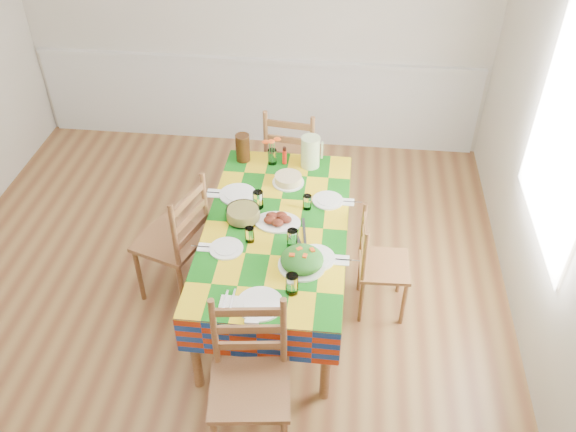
{
  "coord_description": "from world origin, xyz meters",
  "views": [
    {
      "loc": [
        0.93,
        -3.01,
        3.43
      ],
      "look_at": [
        0.58,
        0.14,
        0.88
      ],
      "focal_mm": 38.0,
      "sensor_mm": 36.0,
      "label": 1
    }
  ],
  "objects_px": {
    "green_pitcher": "(310,152)",
    "chair_left": "(176,241)",
    "tea_pitcher": "(243,148)",
    "dining_table": "(276,234)",
    "chair_far": "(293,159)",
    "chair_right": "(379,265)",
    "chair_near": "(250,382)",
    "meat_platter": "(277,220)"
  },
  "relations": [
    {
      "from": "dining_table",
      "to": "meat_platter",
      "type": "distance_m",
      "value": 0.11
    },
    {
      "from": "chair_near",
      "to": "chair_left",
      "type": "bearing_deg",
      "value": 115.25
    },
    {
      "from": "green_pitcher",
      "to": "chair_right",
      "type": "bearing_deg",
      "value": -53.69
    },
    {
      "from": "green_pitcher",
      "to": "tea_pitcher",
      "type": "bearing_deg",
      "value": 177.71
    },
    {
      "from": "meat_platter",
      "to": "green_pitcher",
      "type": "height_order",
      "value": "green_pitcher"
    },
    {
      "from": "green_pitcher",
      "to": "chair_far",
      "type": "xyz_separation_m",
      "value": [
        -0.18,
        0.39,
        -0.34
      ]
    },
    {
      "from": "chair_left",
      "to": "chair_right",
      "type": "height_order",
      "value": "chair_left"
    },
    {
      "from": "chair_near",
      "to": "chair_left",
      "type": "relative_size",
      "value": 0.99
    },
    {
      "from": "meat_platter",
      "to": "dining_table",
      "type": "bearing_deg",
      "value": -103.13
    },
    {
      "from": "green_pitcher",
      "to": "chair_far",
      "type": "height_order",
      "value": "chair_far"
    },
    {
      "from": "green_pitcher",
      "to": "tea_pitcher",
      "type": "height_order",
      "value": "green_pitcher"
    },
    {
      "from": "chair_left",
      "to": "chair_right",
      "type": "relative_size",
      "value": 1.23
    },
    {
      "from": "green_pitcher",
      "to": "chair_left",
      "type": "height_order",
      "value": "chair_left"
    },
    {
      "from": "chair_far",
      "to": "chair_near",
      "type": "bearing_deg",
      "value": 97.1
    },
    {
      "from": "dining_table",
      "to": "chair_far",
      "type": "relative_size",
      "value": 1.8
    },
    {
      "from": "dining_table",
      "to": "tea_pitcher",
      "type": "bearing_deg",
      "value": 114.85
    },
    {
      "from": "meat_platter",
      "to": "chair_near",
      "type": "height_order",
      "value": "chair_near"
    },
    {
      "from": "dining_table",
      "to": "chair_near",
      "type": "height_order",
      "value": "chair_near"
    },
    {
      "from": "meat_platter",
      "to": "tea_pitcher",
      "type": "height_order",
      "value": "tea_pitcher"
    },
    {
      "from": "chair_left",
      "to": "chair_right",
      "type": "distance_m",
      "value": 1.47
    },
    {
      "from": "green_pitcher",
      "to": "tea_pitcher",
      "type": "distance_m",
      "value": 0.54
    },
    {
      "from": "green_pitcher",
      "to": "chair_right",
      "type": "xyz_separation_m",
      "value": [
        0.56,
        -0.77,
        -0.43
      ]
    },
    {
      "from": "chair_near",
      "to": "chair_right",
      "type": "xyz_separation_m",
      "value": [
        0.74,
        1.15,
        -0.09
      ]
    },
    {
      "from": "green_pitcher",
      "to": "meat_platter",
      "type": "bearing_deg",
      "value": -102.72
    },
    {
      "from": "chair_near",
      "to": "chair_right",
      "type": "bearing_deg",
      "value": 50.0
    },
    {
      "from": "tea_pitcher",
      "to": "meat_platter",
      "type": "bearing_deg",
      "value": -64.09
    },
    {
      "from": "chair_left",
      "to": "chair_right",
      "type": "xyz_separation_m",
      "value": [
        1.47,
        0.01,
        -0.1
      ]
    },
    {
      "from": "dining_table",
      "to": "chair_right",
      "type": "xyz_separation_m",
      "value": [
        0.74,
        -0.0,
        -0.22
      ]
    },
    {
      "from": "green_pitcher",
      "to": "chair_left",
      "type": "bearing_deg",
      "value": -139.16
    },
    {
      "from": "chair_near",
      "to": "green_pitcher",
      "type": "bearing_deg",
      "value": 77.47
    },
    {
      "from": "meat_platter",
      "to": "green_pitcher",
      "type": "relative_size",
      "value": 1.28
    },
    {
      "from": "dining_table",
      "to": "chair_far",
      "type": "bearing_deg",
      "value": 90.29
    },
    {
      "from": "dining_table",
      "to": "chair_right",
      "type": "bearing_deg",
      "value": -0.13
    },
    {
      "from": "meat_platter",
      "to": "chair_left",
      "type": "relative_size",
      "value": 0.31
    },
    {
      "from": "tea_pitcher",
      "to": "chair_near",
      "type": "relative_size",
      "value": 0.22
    },
    {
      "from": "dining_table",
      "to": "meat_platter",
      "type": "relative_size",
      "value": 5.65
    },
    {
      "from": "tea_pitcher",
      "to": "chair_right",
      "type": "relative_size",
      "value": 0.27
    },
    {
      "from": "chair_near",
      "to": "chair_far",
      "type": "distance_m",
      "value": 2.31
    },
    {
      "from": "dining_table",
      "to": "chair_near",
      "type": "distance_m",
      "value": 1.16
    },
    {
      "from": "green_pitcher",
      "to": "chair_right",
      "type": "relative_size",
      "value": 0.3
    },
    {
      "from": "tea_pitcher",
      "to": "chair_near",
      "type": "bearing_deg",
      "value": -79.54
    },
    {
      "from": "green_pitcher",
      "to": "chair_near",
      "type": "distance_m",
      "value": 1.96
    }
  ]
}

